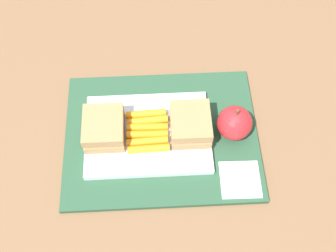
{
  "coord_description": "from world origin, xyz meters",
  "views": [
    {
      "loc": [
        -0.01,
        -0.38,
        0.7
      ],
      "look_at": [
        0.01,
        0.0,
        0.04
      ],
      "focal_mm": 44.96,
      "sensor_mm": 36.0,
      "label": 1
    }
  ],
  "objects_px": {
    "sandwich_half_right": "(190,124)",
    "sandwich_half_left": "(104,128)",
    "food_tray": "(148,134)",
    "apple": "(235,125)",
    "carrot_sticks_bundle": "(147,131)",
    "paper_napkin": "(240,180)"
  },
  "relations": [
    {
      "from": "carrot_sticks_bundle",
      "to": "paper_napkin",
      "type": "height_order",
      "value": "carrot_sticks_bundle"
    },
    {
      "from": "apple",
      "to": "paper_napkin",
      "type": "xyz_separation_m",
      "value": [
        0.0,
        -0.09,
        -0.03
      ]
    },
    {
      "from": "sandwich_half_left",
      "to": "sandwich_half_right",
      "type": "height_order",
      "value": "same"
    },
    {
      "from": "sandwich_half_right",
      "to": "food_tray",
      "type": "bearing_deg",
      "value": 180.0
    },
    {
      "from": "carrot_sticks_bundle",
      "to": "paper_napkin",
      "type": "relative_size",
      "value": 1.25
    },
    {
      "from": "apple",
      "to": "paper_napkin",
      "type": "distance_m",
      "value": 0.1
    },
    {
      "from": "sandwich_half_left",
      "to": "apple",
      "type": "distance_m",
      "value": 0.24
    },
    {
      "from": "paper_napkin",
      "to": "food_tray",
      "type": "bearing_deg",
      "value": 148.55
    },
    {
      "from": "sandwich_half_right",
      "to": "sandwich_half_left",
      "type": "bearing_deg",
      "value": 180.0
    },
    {
      "from": "sandwich_half_left",
      "to": "carrot_sticks_bundle",
      "type": "distance_m",
      "value": 0.08
    },
    {
      "from": "food_tray",
      "to": "sandwich_half_left",
      "type": "distance_m",
      "value": 0.08
    },
    {
      "from": "food_tray",
      "to": "sandwich_half_right",
      "type": "distance_m",
      "value": 0.08
    },
    {
      "from": "sandwich_half_left",
      "to": "sandwich_half_right",
      "type": "bearing_deg",
      "value": 0.0
    },
    {
      "from": "food_tray",
      "to": "sandwich_half_right",
      "type": "height_order",
      "value": "sandwich_half_right"
    },
    {
      "from": "food_tray",
      "to": "paper_napkin",
      "type": "relative_size",
      "value": 3.29
    },
    {
      "from": "food_tray",
      "to": "paper_napkin",
      "type": "height_order",
      "value": "food_tray"
    },
    {
      "from": "carrot_sticks_bundle",
      "to": "food_tray",
      "type": "bearing_deg",
      "value": 63.4
    },
    {
      "from": "food_tray",
      "to": "carrot_sticks_bundle",
      "type": "relative_size",
      "value": 2.63
    },
    {
      "from": "paper_napkin",
      "to": "carrot_sticks_bundle",
      "type": "bearing_deg",
      "value": 148.69
    },
    {
      "from": "food_tray",
      "to": "sandwich_half_left",
      "type": "height_order",
      "value": "sandwich_half_left"
    },
    {
      "from": "apple",
      "to": "paper_napkin",
      "type": "bearing_deg",
      "value": -89.16
    },
    {
      "from": "sandwich_half_left",
      "to": "paper_napkin",
      "type": "xyz_separation_m",
      "value": [
        0.24,
        -0.1,
        -0.03
      ]
    }
  ]
}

